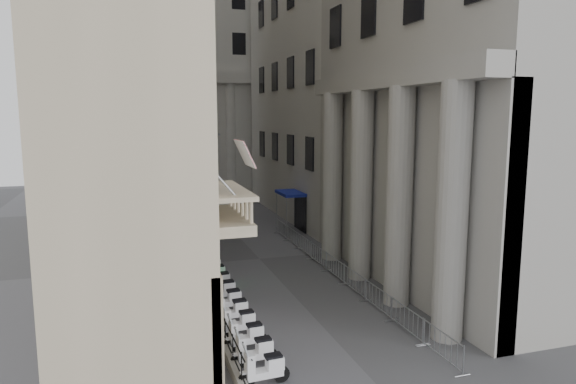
# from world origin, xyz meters

# --- Properties ---
(far_building) EXTENTS (22.00, 10.00, 30.00)m
(far_building) POSITION_xyz_m (0.00, 48.00, 15.00)
(far_building) COLOR beige
(far_building) RESTS_ON ground
(iron_fence) EXTENTS (0.30, 28.00, 1.40)m
(iron_fence) POSITION_xyz_m (-4.30, 18.00, 0.00)
(iron_fence) COLOR black
(iron_fence) RESTS_ON ground
(blue_awning) EXTENTS (1.60, 3.00, 3.00)m
(blue_awning) POSITION_xyz_m (4.15, 26.00, 0.00)
(blue_awning) COLOR navy
(blue_awning) RESTS_ON ground
(flag) EXTENTS (1.00, 1.40, 8.20)m
(flag) POSITION_xyz_m (-4.00, 5.00, 0.00)
(flag) COLOR #9E0C11
(flag) RESTS_ON ground
(scooter_1) EXTENTS (1.43, 0.65, 1.50)m
(scooter_1) POSITION_xyz_m (-3.50, 6.00, 0.00)
(scooter_1) COLOR white
(scooter_1) RESTS_ON ground
(scooter_2) EXTENTS (1.43, 0.65, 1.50)m
(scooter_2) POSITION_xyz_m (-3.50, 7.32, 0.00)
(scooter_2) COLOR white
(scooter_2) RESTS_ON ground
(scooter_3) EXTENTS (1.43, 0.65, 1.50)m
(scooter_3) POSITION_xyz_m (-3.50, 8.65, 0.00)
(scooter_3) COLOR white
(scooter_3) RESTS_ON ground
(scooter_4) EXTENTS (1.43, 0.65, 1.50)m
(scooter_4) POSITION_xyz_m (-3.50, 9.97, 0.00)
(scooter_4) COLOR white
(scooter_4) RESTS_ON ground
(scooter_5) EXTENTS (1.43, 0.65, 1.50)m
(scooter_5) POSITION_xyz_m (-3.50, 11.29, 0.00)
(scooter_5) COLOR white
(scooter_5) RESTS_ON ground
(scooter_6) EXTENTS (1.43, 0.65, 1.50)m
(scooter_6) POSITION_xyz_m (-3.50, 12.61, 0.00)
(scooter_6) COLOR white
(scooter_6) RESTS_ON ground
(scooter_7) EXTENTS (1.43, 0.65, 1.50)m
(scooter_7) POSITION_xyz_m (-3.50, 13.93, 0.00)
(scooter_7) COLOR white
(scooter_7) RESTS_ON ground
(scooter_8) EXTENTS (1.43, 0.65, 1.50)m
(scooter_8) POSITION_xyz_m (-3.50, 15.25, 0.00)
(scooter_8) COLOR white
(scooter_8) RESTS_ON ground
(scooter_9) EXTENTS (1.43, 0.65, 1.50)m
(scooter_9) POSITION_xyz_m (-3.50, 16.57, 0.00)
(scooter_9) COLOR white
(scooter_9) RESTS_ON ground
(scooter_10) EXTENTS (1.43, 0.65, 1.50)m
(scooter_10) POSITION_xyz_m (-3.50, 17.89, 0.00)
(scooter_10) COLOR white
(scooter_10) RESTS_ON ground
(scooter_11) EXTENTS (1.43, 0.65, 1.50)m
(scooter_11) POSITION_xyz_m (-3.50, 19.21, 0.00)
(scooter_11) COLOR white
(scooter_11) RESTS_ON ground
(scooter_12) EXTENTS (1.43, 0.65, 1.50)m
(scooter_12) POSITION_xyz_m (-3.50, 20.53, 0.00)
(scooter_12) COLOR white
(scooter_12) RESTS_ON ground
(scooter_13) EXTENTS (1.43, 0.65, 1.50)m
(scooter_13) POSITION_xyz_m (-3.50, 21.85, 0.00)
(scooter_13) COLOR white
(scooter_13) RESTS_ON ground
(scooter_14) EXTENTS (1.43, 0.65, 1.50)m
(scooter_14) POSITION_xyz_m (-3.50, 23.17, 0.00)
(scooter_14) COLOR white
(scooter_14) RESTS_ON ground
(scooter_15) EXTENTS (1.43, 0.65, 1.50)m
(scooter_15) POSITION_xyz_m (-3.50, 24.49, 0.00)
(scooter_15) COLOR white
(scooter_15) RESTS_ON ground
(barrier_0) EXTENTS (0.60, 2.40, 1.10)m
(barrier_0) POSITION_xyz_m (3.01, 4.44, 0.00)
(barrier_0) COLOR #96989D
(barrier_0) RESTS_ON ground
(barrier_1) EXTENTS (0.60, 2.40, 1.10)m
(barrier_1) POSITION_xyz_m (3.01, 6.94, 0.00)
(barrier_1) COLOR #96989D
(barrier_1) RESTS_ON ground
(barrier_2) EXTENTS (0.60, 2.40, 1.10)m
(barrier_2) POSITION_xyz_m (3.01, 9.44, 0.00)
(barrier_2) COLOR #96989D
(barrier_2) RESTS_ON ground
(barrier_3) EXTENTS (0.60, 2.40, 1.10)m
(barrier_3) POSITION_xyz_m (3.01, 11.94, 0.00)
(barrier_3) COLOR #96989D
(barrier_3) RESTS_ON ground
(barrier_4) EXTENTS (0.60, 2.40, 1.10)m
(barrier_4) POSITION_xyz_m (3.01, 14.44, 0.00)
(barrier_4) COLOR #96989D
(barrier_4) RESTS_ON ground
(barrier_5) EXTENTS (0.60, 2.40, 1.10)m
(barrier_5) POSITION_xyz_m (3.01, 16.94, 0.00)
(barrier_5) COLOR #96989D
(barrier_5) RESTS_ON ground
(barrier_6) EXTENTS (0.60, 2.40, 1.10)m
(barrier_6) POSITION_xyz_m (3.01, 19.44, 0.00)
(barrier_6) COLOR #96989D
(barrier_6) RESTS_ON ground
(barrier_7) EXTENTS (0.60, 2.40, 1.10)m
(barrier_7) POSITION_xyz_m (3.01, 21.94, 0.00)
(barrier_7) COLOR #96989D
(barrier_7) RESTS_ON ground
(barrier_8) EXTENTS (0.60, 2.40, 1.10)m
(barrier_8) POSITION_xyz_m (3.01, 24.44, 0.00)
(barrier_8) COLOR #96989D
(barrier_8) RESTS_ON ground
(security_tent) EXTENTS (3.56, 3.56, 2.90)m
(security_tent) POSITION_xyz_m (-1.83, 28.81, 2.42)
(security_tent) COLOR white
(security_tent) RESTS_ON ground
(street_lamp) EXTENTS (2.35, 0.92, 7.45)m
(street_lamp) POSITION_xyz_m (-2.97, 26.12, 4.40)
(street_lamp) COLOR #96999F
(street_lamp) RESTS_ON ground
(info_kiosk) EXTENTS (0.47, 0.95, 1.93)m
(info_kiosk) POSITION_xyz_m (-4.19, 14.16, 0.97)
(info_kiosk) COLOR black
(info_kiosk) RESTS_ON ground
(pedestrian_a) EXTENTS (0.69, 0.45, 1.89)m
(pedestrian_a) POSITION_xyz_m (-0.10, 27.80, 0.95)
(pedestrian_a) COLOR black
(pedestrian_a) RESTS_ON ground
(pedestrian_b) EXTENTS (0.85, 0.69, 1.65)m
(pedestrian_b) POSITION_xyz_m (0.77, 34.10, 0.82)
(pedestrian_b) COLOR black
(pedestrian_b) RESTS_ON ground
(pedestrian_c) EXTENTS (0.97, 0.87, 1.67)m
(pedestrian_c) POSITION_xyz_m (-1.55, 35.34, 0.84)
(pedestrian_c) COLOR black
(pedestrian_c) RESTS_ON ground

